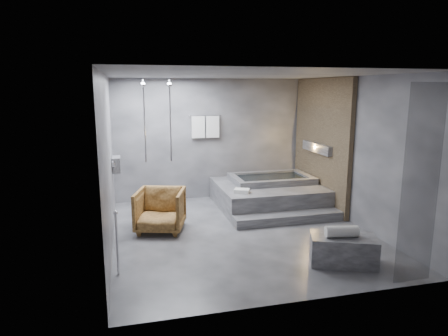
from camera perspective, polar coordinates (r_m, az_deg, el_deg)
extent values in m
plane|color=#323235|center=(7.38, 2.41, -9.12)|extent=(5.00, 5.00, 0.00)
cube|color=#545356|center=(6.92, 2.61, 13.17)|extent=(4.50, 5.00, 0.04)
cube|color=#3D3D43|center=(9.41, -1.86, 4.13)|extent=(4.50, 0.04, 2.80)
cube|color=#3D3D43|center=(4.73, 11.20, -3.29)|extent=(4.50, 0.04, 2.80)
cube|color=#3D3D43|center=(6.73, -16.18, 0.82)|extent=(0.04, 5.00, 2.80)
cube|color=#3D3D43|center=(7.95, 18.26, 2.24)|extent=(0.04, 5.00, 2.80)
cube|color=#997F5A|center=(8.99, 13.70, 3.48)|extent=(0.10, 2.40, 2.78)
cube|color=#FF9938|center=(8.97, 13.22, 2.84)|extent=(0.14, 1.20, 0.20)
cube|color=gray|center=(8.16, -15.13, 0.51)|extent=(0.16, 0.42, 0.30)
imported|color=beige|center=(8.07, -15.05, 0.07)|extent=(0.08, 0.08, 0.21)
imported|color=beige|center=(8.27, -15.03, 0.14)|extent=(0.07, 0.07, 0.15)
cylinder|color=silver|center=(8.76, -7.69, 6.79)|extent=(0.04, 0.04, 1.80)
cylinder|color=silver|center=(8.71, -11.31, 6.65)|extent=(0.04, 0.04, 1.80)
cylinder|color=silver|center=(9.27, -2.71, 7.43)|extent=(0.75, 0.02, 0.02)
cube|color=white|center=(9.24, -3.71, 5.85)|extent=(0.30, 0.06, 0.50)
cube|color=white|center=(9.31, -1.64, 5.91)|extent=(0.30, 0.06, 0.50)
cylinder|color=silver|center=(5.83, -15.03, -10.46)|extent=(0.04, 0.04, 0.90)
cube|color=black|center=(5.67, 26.24, -2.34)|extent=(0.55, 0.01, 2.60)
cube|color=#38373A|center=(8.93, 6.25, -3.84)|extent=(2.20, 2.00, 0.50)
cube|color=#38373A|center=(7.93, 9.20, -7.09)|extent=(2.20, 0.36, 0.18)
cube|color=#38383B|center=(6.31, 16.63, -11.14)|extent=(1.08, 0.84, 0.43)
imported|color=#462B11|center=(7.42, -9.09, -5.97)|extent=(1.05, 1.06, 0.78)
cylinder|color=silver|center=(6.17, 16.47, -8.69)|extent=(0.50, 0.26, 0.17)
cube|color=silver|center=(8.08, 2.57, -3.28)|extent=(0.36, 0.32, 0.08)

